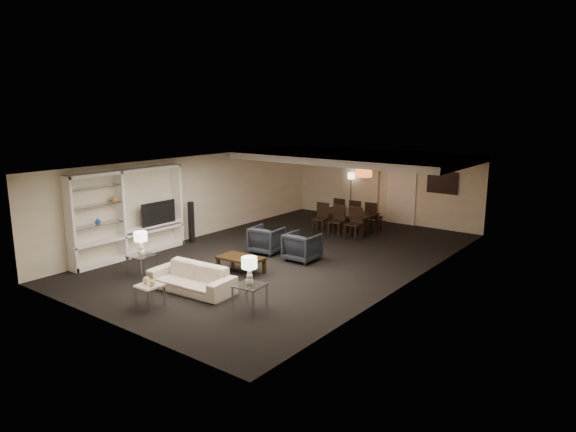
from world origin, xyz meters
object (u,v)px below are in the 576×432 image
(chair_nm, at_px, (336,221))
(sofa, at_px, (191,278))
(chair_fl, at_px, (342,212))
(table_lamp_right, at_px, (249,271))
(coffee_table, at_px, (241,265))
(side_table_left, at_px, (142,265))
(dining_table, at_px, (347,222))
(armchair_right, at_px, (302,247))
(chair_fm, at_px, (357,214))
(television, at_px, (156,213))
(side_table_right, at_px, (250,297))
(chair_fr, at_px, (374,216))
(floor_speaker, at_px, (191,222))
(armchair_left, at_px, (267,240))
(table_lamp_left, at_px, (141,244))
(vase_blue, at_px, (98,221))
(chair_nl, at_px, (320,218))
(vase_amber, at_px, (114,198))
(pendant_light, at_px, (364,173))
(chair_nr, at_px, (353,223))
(marble_table, at_px, (150,295))
(floor_lamp, at_px, (351,196))

(chair_nm, bearing_deg, sofa, -94.20)
(chair_fl, bearing_deg, table_lamp_right, 104.99)
(coffee_table, distance_m, table_lamp_right, 2.41)
(side_table_left, height_order, dining_table, dining_table)
(coffee_table, bearing_deg, armchair_right, 70.56)
(chair_fm, bearing_deg, television, 56.58)
(coffee_table, height_order, dining_table, dining_table)
(side_table_right, height_order, chair_fr, chair_fr)
(floor_speaker, bearing_deg, table_lamp_right, -24.04)
(armchair_left, height_order, table_lamp_left, table_lamp_left)
(television, height_order, vase_blue, television)
(sofa, relative_size, table_lamp_right, 3.53)
(armchair_left, bearing_deg, chair_nl, -95.00)
(side_table_left, height_order, floor_speaker, floor_speaker)
(table_lamp_right, distance_m, vase_amber, 5.05)
(pendant_light, distance_m, armchair_left, 4.05)
(chair_fm, xyz_separation_m, chair_fr, (0.60, 0.00, 0.00))
(armchair_left, distance_m, chair_fr, 4.22)
(chair_fr, bearing_deg, coffee_table, 86.67)
(table_lamp_right, bearing_deg, chair_nm, 106.47)
(side_table_left, distance_m, dining_table, 6.91)
(armchair_right, bearing_deg, armchair_left, -1.28)
(armchair_right, height_order, vase_amber, vase_amber)
(table_lamp_left, xyz_separation_m, chair_fr, (2.20, 7.37, -0.31))
(armchair_right, height_order, chair_nr, chair_nr)
(side_table_left, bearing_deg, armchair_left, 71.57)
(marble_table, bearing_deg, chair_fl, 94.69)
(chair_nm, height_order, chair_fm, same)
(table_lamp_left, bearing_deg, coffee_table, 43.26)
(coffee_table, relative_size, chair_fl, 1.14)
(vase_amber, bearing_deg, armchair_left, 47.27)
(side_table_left, bearing_deg, table_lamp_right, 0.00)
(sofa, height_order, floor_lamp, floor_lamp)
(dining_table, relative_size, chair_nl, 1.92)
(marble_table, bearing_deg, armchair_left, 97.77)
(pendant_light, distance_m, vase_amber, 7.44)
(pendant_light, xyz_separation_m, chair_nr, (0.16, -0.84, -1.44))
(chair_fr, bearing_deg, chair_fl, 1.67)
(vase_blue, xyz_separation_m, dining_table, (3.17, 6.82, -0.82))
(vase_amber, distance_m, chair_nr, 6.90)
(television, bearing_deg, side_table_left, -137.58)
(table_lamp_right, relative_size, vase_amber, 3.55)
(sofa, relative_size, armchair_right, 2.45)
(marble_table, bearing_deg, vase_amber, 155.09)
(vase_blue, height_order, chair_fl, vase_blue)
(side_table_right, xyz_separation_m, floor_lamp, (-2.79, 8.62, 0.57))
(coffee_table, xyz_separation_m, chair_nl, (-0.70, 4.47, 0.28))
(pendant_light, bearing_deg, coffee_table, -93.72)
(coffee_table, bearing_deg, vase_amber, -160.06)
(armchair_right, height_order, chair_fl, chair_fl)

